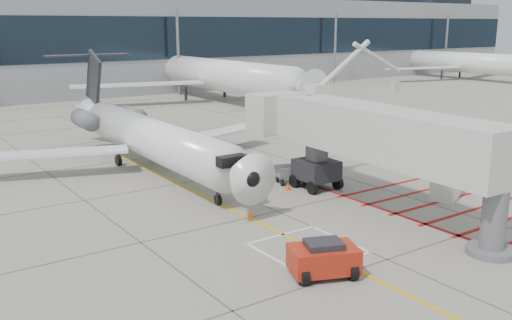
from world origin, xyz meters
TOP-DOWN VIEW (x-y plane):
  - ground_plane at (0.00, 0.00)m, footprint 260.00×260.00m
  - regional_jet at (-1.88, 13.73)m, footprint 23.98×29.92m
  - jet_bridge at (4.51, 0.27)m, footprint 9.66×19.24m
  - pushback_tug at (-3.37, -3.61)m, footprint 3.14×2.58m
  - baggage_cart at (4.15, 8.04)m, footprint 2.19×1.73m
  - ground_power_unit at (9.66, 0.31)m, footprint 2.65×2.14m
  - cone_nose at (-1.77, 3.98)m, footprint 0.32×0.32m
  - cone_side at (3.06, 6.93)m, footprint 0.36×0.36m
  - terminal_building at (10.00, 70.00)m, footprint 180.00×28.00m
  - terminal_glass_band at (10.00, 55.95)m, footprint 180.00×0.10m
  - terminal_dome at (70.00, 70.00)m, footprint 40.00×28.00m
  - bg_aircraft_c at (20.92, 46.00)m, footprint 36.67×40.75m
  - bg_aircraft_e at (73.83, 46.00)m, footprint 32.70×36.34m

SIDE VIEW (x-z plane):
  - ground_plane at x=0.00m, z-range 0.00..0.00m
  - cone_nose at x=-1.77m, z-range 0.00..0.45m
  - cone_side at x=3.06m, z-range 0.00..0.49m
  - baggage_cart at x=4.15m, z-range 0.00..1.21m
  - pushback_tug at x=-3.37m, z-range 0.00..1.58m
  - ground_power_unit at x=9.66m, z-range 0.00..1.82m
  - jet_bridge at x=4.51m, z-range 0.00..7.57m
  - regional_jet at x=-1.88m, z-range 0.00..7.71m
  - bg_aircraft_e at x=73.83m, z-range 0.00..10.90m
  - bg_aircraft_c at x=20.92m, z-range 0.00..12.22m
  - terminal_building at x=10.00m, z-range 0.00..14.00m
  - terminal_glass_band at x=10.00m, z-range 5.00..11.00m
  - terminal_dome at x=70.00m, z-range 0.00..28.00m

